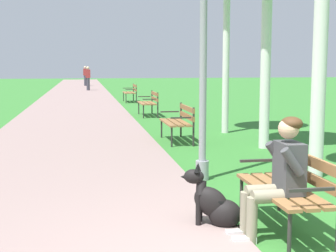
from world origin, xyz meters
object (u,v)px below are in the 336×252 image
Objects in this scene: park_bench_near at (290,184)px; dog_black at (215,205)px; person_seated_on_near_bench at (279,173)px; lamp_post_near at (203,27)px; park_bench_mid at (179,120)px; pedestrian_further_distant at (85,76)px; pedestrian_distant at (88,78)px; park_bench_far at (150,101)px; park_bench_furthest at (131,91)px.

park_bench_near is 1.88× the size of dog_black.
person_seated_on_near_bench is 0.28× the size of lamp_post_near.
pedestrian_further_distant is (-1.97, 29.65, 0.33)m from park_bench_mid.
pedestrian_distant reaches higher than park_bench_mid.
person_seated_on_near_bench is at bearing -87.22° from pedestrian_further_distant.
pedestrian_distant is (-1.05, 28.31, 0.58)m from dog_black.
pedestrian_distant and pedestrian_further_distant have the same top height.
lamp_post_near reaches higher than pedestrian_distant.
park_bench_near is at bearing -90.52° from park_bench_far.
park_bench_furthest is (0.09, 18.21, 0.00)m from park_bench_near.
pedestrian_further_distant is at bearing 94.92° from park_bench_far.
park_bench_near is 3.03m from lamp_post_near.
park_bench_near is 0.33× the size of lamp_post_near.
lamp_post_near is (-0.15, 2.60, 1.65)m from person_seated_on_near_bench.
park_bench_far is 12.02m from person_seated_on_near_bench.
lamp_post_near reaches higher than person_seated_on_near_bench.
park_bench_furthest reaches higher than dog_black.
park_bench_near is 28.59m from pedestrian_distant.
pedestrian_further_distant is at bearing 92.78° from person_seated_on_near_bench.
park_bench_mid is (0.02, 6.12, 0.00)m from park_bench_near.
person_seated_on_near_bench is 1.56× the size of dog_black.
pedestrian_further_distant reaches higher than park_bench_near.
pedestrian_further_distant is (-1.75, 35.97, 0.16)m from person_seated_on_near_bench.
pedestrian_further_distant is (-2.06, 23.95, 0.33)m from park_bench_far.
park_bench_near is 0.91× the size of pedestrian_further_distant.
pedestrian_distant is (-1.91, 16.71, 0.33)m from park_bench_far.
park_bench_near is 1.00× the size of park_bench_furthest.
park_bench_furthest is 0.91× the size of pedestrian_distant.
dog_black is at bearing -100.28° from lamp_post_near.
park_bench_far is 0.91× the size of pedestrian_distant.
pedestrian_distant reaches higher than person_seated_on_near_bench.
pedestrian_distant is (-1.82, 22.41, 0.33)m from park_bench_mid.
dog_black is 0.48× the size of pedestrian_distant.
park_bench_mid is 4.15m from lamp_post_near.
person_seated_on_near_bench reaches higher than park_bench_far.
person_seated_on_near_bench is 3.08m from lamp_post_near.
dog_black is at bearing 163.79° from park_bench_near.
pedestrian_distant is (-1.89, 10.32, 0.33)m from park_bench_furthest.
pedestrian_distant is at bearing 94.65° from park_bench_mid.
park_bench_near is 11.82m from park_bench_far.
park_bench_furthest is at bearing 89.73° from park_bench_near.
lamp_post_near is (-0.44, -15.80, 1.81)m from park_bench_furthest.
pedestrian_further_distant reaches higher than park_bench_far.
dog_black is at bearing -88.06° from pedestrian_further_distant.
park_bench_near and park_bench_far have the same top height.
person_seated_on_near_bench is (-0.29, -18.40, 0.17)m from park_bench_furthest.
dog_black is 0.18× the size of lamp_post_near.
lamp_post_near is at bearing 93.28° from person_seated_on_near_bench.
park_bench_far is 1.88× the size of dog_black.
lamp_post_near reaches higher than park_bench_near.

